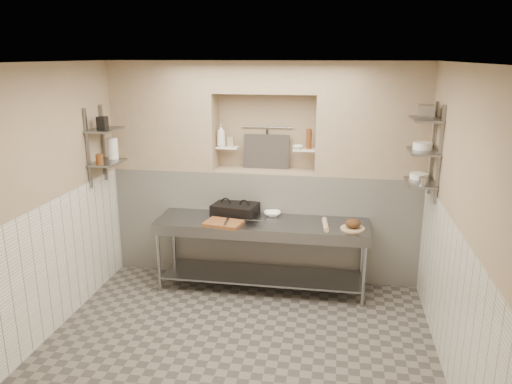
% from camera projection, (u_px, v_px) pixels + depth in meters
% --- Properties ---
extents(floor, '(4.00, 3.90, 0.10)m').
position_uv_depth(floor, '(240.00, 343.00, 5.22)').
color(floor, '#5D5752').
rests_on(floor, ground).
extents(ceiling, '(4.00, 3.90, 0.10)m').
position_uv_depth(ceiling, '(237.00, 56.00, 4.45)').
color(ceiling, silver).
rests_on(ceiling, ground).
extents(wall_left, '(0.10, 3.90, 2.80)m').
position_uv_depth(wall_left, '(45.00, 201.00, 5.16)').
color(wall_left, tan).
rests_on(wall_left, ground).
extents(wall_right, '(0.10, 3.90, 2.80)m').
position_uv_depth(wall_right, '(461.00, 223.00, 4.51)').
color(wall_right, tan).
rests_on(wall_right, ground).
extents(wall_back, '(4.00, 0.10, 2.80)m').
position_uv_depth(wall_back, '(268.00, 167.00, 6.74)').
color(wall_back, tan).
rests_on(wall_back, ground).
extents(wall_front, '(4.00, 0.10, 2.80)m').
position_uv_depth(wall_front, '(171.00, 312.00, 2.93)').
color(wall_front, tan).
rests_on(wall_front, ground).
extents(backwall_lower, '(4.00, 0.40, 1.40)m').
position_uv_depth(backwall_lower, '(265.00, 222.00, 6.68)').
color(backwall_lower, white).
rests_on(backwall_lower, floor).
extents(alcove_sill, '(1.30, 0.40, 0.02)m').
position_uv_depth(alcove_sill, '(265.00, 170.00, 6.50)').
color(alcove_sill, tan).
rests_on(alcove_sill, backwall_lower).
extents(backwall_pillar_left, '(1.35, 0.40, 1.40)m').
position_uv_depth(backwall_pillar_left, '(165.00, 115.00, 6.52)').
color(backwall_pillar_left, tan).
rests_on(backwall_pillar_left, backwall_lower).
extents(backwall_pillar_right, '(1.35, 0.40, 1.40)m').
position_uv_depth(backwall_pillar_right, '(372.00, 120.00, 6.10)').
color(backwall_pillar_right, tan).
rests_on(backwall_pillar_right, backwall_lower).
extents(backwall_header, '(1.30, 0.40, 0.40)m').
position_uv_depth(backwall_header, '(266.00, 77.00, 6.18)').
color(backwall_header, tan).
rests_on(backwall_header, backwall_lower).
extents(wainscot_left, '(0.02, 3.90, 1.40)m').
position_uv_depth(wainscot_left, '(57.00, 264.00, 5.34)').
color(wainscot_left, white).
rests_on(wainscot_left, floor).
extents(wainscot_right, '(0.02, 3.90, 1.40)m').
position_uv_depth(wainscot_right, '(446.00, 292.00, 4.70)').
color(wainscot_right, white).
rests_on(wainscot_right, floor).
extents(alcove_shelf_left, '(0.28, 0.16, 0.02)m').
position_uv_depth(alcove_shelf_left, '(227.00, 147.00, 6.50)').
color(alcove_shelf_left, white).
rests_on(alcove_shelf_left, backwall_lower).
extents(alcove_shelf_right, '(0.28, 0.16, 0.02)m').
position_uv_depth(alcove_shelf_right, '(304.00, 150.00, 6.34)').
color(alcove_shelf_right, white).
rests_on(alcove_shelf_right, backwall_lower).
extents(utensil_rail, '(0.70, 0.02, 0.02)m').
position_uv_depth(utensil_rail, '(267.00, 127.00, 6.51)').
color(utensil_rail, gray).
rests_on(utensil_rail, wall_back).
extents(hanging_steel, '(0.02, 0.02, 0.30)m').
position_uv_depth(hanging_steel, '(267.00, 140.00, 6.54)').
color(hanging_steel, black).
rests_on(hanging_steel, utensil_rail).
extents(splash_panel, '(0.60, 0.08, 0.45)m').
position_uv_depth(splash_panel, '(266.00, 152.00, 6.53)').
color(splash_panel, '#383330').
rests_on(splash_panel, alcove_sill).
extents(shelf_rail_left_a, '(0.03, 0.03, 0.95)m').
position_uv_depth(shelf_rail_left_a, '(103.00, 143.00, 6.23)').
color(shelf_rail_left_a, slate).
rests_on(shelf_rail_left_a, wall_left).
extents(shelf_rail_left_b, '(0.03, 0.03, 0.95)m').
position_uv_depth(shelf_rail_left_b, '(88.00, 149.00, 5.85)').
color(shelf_rail_left_b, slate).
rests_on(shelf_rail_left_b, wall_left).
extents(wall_shelf_left_lower, '(0.30, 0.50, 0.02)m').
position_uv_depth(wall_shelf_left_lower, '(108.00, 162.00, 6.07)').
color(wall_shelf_left_lower, slate).
rests_on(wall_shelf_left_lower, wall_left).
extents(wall_shelf_left_upper, '(0.30, 0.50, 0.03)m').
position_uv_depth(wall_shelf_left_upper, '(105.00, 130.00, 5.97)').
color(wall_shelf_left_upper, slate).
rests_on(wall_shelf_left_upper, wall_left).
extents(shelf_rail_right_a, '(0.03, 0.03, 1.05)m').
position_uv_depth(shelf_rail_right_a, '(433.00, 149.00, 5.59)').
color(shelf_rail_right_a, slate).
rests_on(shelf_rail_right_a, wall_right).
extents(shelf_rail_right_b, '(0.03, 0.03, 1.05)m').
position_uv_depth(shelf_rail_right_b, '(439.00, 155.00, 5.21)').
color(shelf_rail_right_b, slate).
rests_on(shelf_rail_right_b, wall_right).
extents(wall_shelf_right_lower, '(0.30, 0.50, 0.02)m').
position_uv_depth(wall_shelf_right_lower, '(420.00, 183.00, 5.51)').
color(wall_shelf_right_lower, slate).
rests_on(wall_shelf_right_lower, wall_right).
extents(wall_shelf_right_mid, '(0.30, 0.50, 0.02)m').
position_uv_depth(wall_shelf_right_mid, '(423.00, 151.00, 5.42)').
color(wall_shelf_right_mid, slate).
rests_on(wall_shelf_right_mid, wall_right).
extents(wall_shelf_right_upper, '(0.30, 0.50, 0.03)m').
position_uv_depth(wall_shelf_right_upper, '(426.00, 119.00, 5.33)').
color(wall_shelf_right_upper, slate).
rests_on(wall_shelf_right_upper, wall_right).
extents(prep_table, '(2.60, 0.70, 0.90)m').
position_uv_depth(prep_table, '(261.00, 241.00, 6.15)').
color(prep_table, gray).
rests_on(prep_table, floor).
extents(panini_press, '(0.60, 0.49, 0.15)m').
position_uv_depth(panini_press, '(235.00, 209.00, 6.32)').
color(panini_press, black).
rests_on(panini_press, prep_table).
extents(cutting_board, '(0.49, 0.38, 0.04)m').
position_uv_depth(cutting_board, '(224.00, 223.00, 5.96)').
color(cutting_board, brown).
rests_on(cutting_board, prep_table).
extents(knife_blade, '(0.24, 0.03, 0.01)m').
position_uv_depth(knife_blade, '(254.00, 220.00, 5.99)').
color(knife_blade, gray).
rests_on(knife_blade, cutting_board).
extents(tongs, '(0.04, 0.27, 0.02)m').
position_uv_depth(tongs, '(226.00, 221.00, 5.93)').
color(tongs, gray).
rests_on(tongs, cutting_board).
extents(mixing_bowl, '(0.24, 0.24, 0.05)m').
position_uv_depth(mixing_bowl, '(272.00, 214.00, 6.30)').
color(mixing_bowl, white).
rests_on(mixing_bowl, prep_table).
extents(rolling_pin, '(0.10, 0.40, 0.06)m').
position_uv_depth(rolling_pin, '(325.00, 225.00, 5.88)').
color(rolling_pin, tan).
rests_on(rolling_pin, prep_table).
extents(bread_board, '(0.28, 0.28, 0.02)m').
position_uv_depth(bread_board, '(353.00, 228.00, 5.82)').
color(bread_board, tan).
rests_on(bread_board, prep_table).
extents(bread_loaf, '(0.18, 0.18, 0.11)m').
position_uv_depth(bread_loaf, '(353.00, 223.00, 5.80)').
color(bread_loaf, '#4C2D19').
rests_on(bread_loaf, bread_board).
extents(bottle_soap, '(0.15, 0.15, 0.29)m').
position_uv_depth(bottle_soap, '(221.00, 135.00, 6.44)').
color(bottle_soap, white).
rests_on(bottle_soap, alcove_shelf_left).
extents(jar_alcove, '(0.08, 0.08, 0.12)m').
position_uv_depth(jar_alcove, '(231.00, 142.00, 6.49)').
color(jar_alcove, tan).
rests_on(jar_alcove, alcove_shelf_left).
extents(bowl_alcove, '(0.17, 0.17, 0.04)m').
position_uv_depth(bowl_alcove, '(298.00, 147.00, 6.32)').
color(bowl_alcove, white).
rests_on(bowl_alcove, alcove_shelf_right).
extents(condiment_a, '(0.06, 0.06, 0.24)m').
position_uv_depth(condiment_a, '(309.00, 140.00, 6.29)').
color(condiment_a, '#5F3115').
rests_on(condiment_a, alcove_shelf_right).
extents(condiment_b, '(0.06, 0.06, 0.26)m').
position_uv_depth(condiment_b, '(309.00, 139.00, 6.29)').
color(condiment_b, '#5F3115').
rests_on(condiment_b, alcove_shelf_right).
extents(condiment_c, '(0.07, 0.07, 0.11)m').
position_uv_depth(condiment_c, '(310.00, 144.00, 6.35)').
color(condiment_c, white).
rests_on(condiment_c, alcove_shelf_right).
extents(jug_left, '(0.13, 0.13, 0.26)m').
position_uv_depth(jug_left, '(113.00, 148.00, 6.19)').
color(jug_left, white).
rests_on(jug_left, wall_shelf_left_lower).
extents(jar_left, '(0.09, 0.09, 0.13)m').
position_uv_depth(jar_left, '(99.00, 159.00, 5.86)').
color(jar_left, '#5F3115').
rests_on(jar_left, wall_shelf_left_lower).
extents(box_left_upper, '(0.11, 0.11, 0.15)m').
position_uv_depth(box_left_upper, '(102.00, 123.00, 5.90)').
color(box_left_upper, black).
rests_on(box_left_upper, wall_shelf_left_upper).
extents(bowl_right, '(0.20, 0.20, 0.06)m').
position_uv_depth(bowl_right, '(419.00, 176.00, 5.63)').
color(bowl_right, white).
rests_on(bowl_right, wall_shelf_right_lower).
extents(canister_right, '(0.09, 0.09, 0.09)m').
position_uv_depth(canister_right, '(423.00, 181.00, 5.33)').
color(canister_right, gray).
rests_on(canister_right, wall_shelf_right_lower).
extents(bowl_right_mid, '(0.21, 0.21, 0.08)m').
position_uv_depth(bowl_right_mid, '(422.00, 146.00, 5.47)').
color(bowl_right_mid, white).
rests_on(bowl_right_mid, wall_shelf_right_mid).
extents(basket_right, '(0.20, 0.24, 0.14)m').
position_uv_depth(basket_right, '(426.00, 111.00, 5.33)').
color(basket_right, gray).
rests_on(basket_right, wall_shelf_right_upper).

